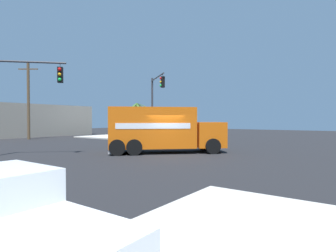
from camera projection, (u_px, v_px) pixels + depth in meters
ground_plane at (166, 154)px, 17.82m from camera, size 100.00×100.00×0.00m
sidewalk_corner_far at (145, 136)px, 35.99m from camera, size 12.72×12.72×0.14m
delivery_truck at (162, 129)px, 18.45m from camera, size 7.16×7.25×3.03m
traffic_light_primary at (155, 98)px, 26.40m from camera, size 3.05×3.78×6.32m
traffic_light_secondary at (13, 91)px, 16.21m from camera, size 3.35×3.30×5.92m
vending_machine_red at (127, 129)px, 36.16m from camera, size 1.17×1.17×1.85m
vending_machine_blue at (151, 129)px, 34.05m from camera, size 1.14×1.17×1.85m
palm_tree_far at (137, 113)px, 37.59m from camera, size 3.27×3.07×4.43m
utility_pole at (28, 100)px, 31.01m from camera, size 1.39×1.85×8.67m
building_backdrop at (28, 121)px, 36.94m from camera, size 16.36×6.00×4.26m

